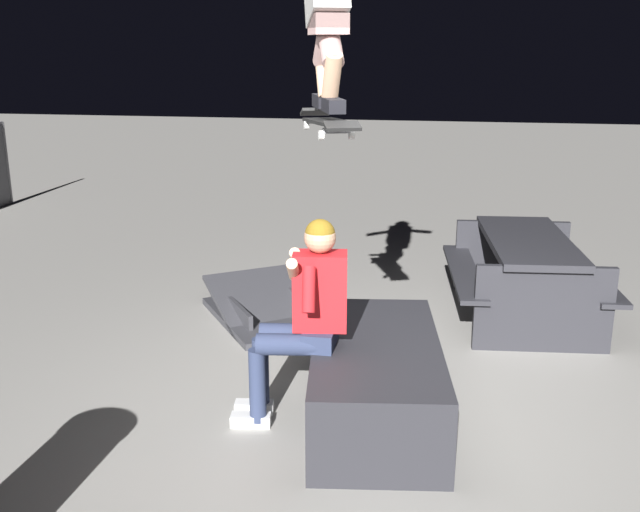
# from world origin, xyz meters

# --- Properties ---
(ground_plane) EXTENTS (40.00, 40.00, 0.00)m
(ground_plane) POSITION_xyz_m (0.00, 0.00, 0.00)
(ground_plane) COLOR gray
(ledge_box_main) EXTENTS (1.80, 1.05, 0.54)m
(ledge_box_main) POSITION_xyz_m (0.09, 0.05, 0.27)
(ledge_box_main) COLOR #28282D
(ledge_box_main) RESTS_ON ground
(person_sitting_on_ledge) EXTENTS (0.60, 0.78, 1.37)m
(person_sitting_on_ledge) POSITION_xyz_m (-0.04, 0.51, 0.77)
(person_sitting_on_ledge) COLOR #2D3856
(person_sitting_on_ledge) RESTS_ON ground
(skateboard) EXTENTS (1.03, 0.53, 0.13)m
(skateboard) POSITION_xyz_m (0.15, 0.38, 1.95)
(skateboard) COLOR black
(skater_airborne) EXTENTS (0.63, 0.86, 1.12)m
(skater_airborne) POSITION_xyz_m (0.20, 0.40, 2.63)
(skater_airborne) COLOR black
(kicker_ramp) EXTENTS (1.54, 1.44, 0.39)m
(kicker_ramp) POSITION_xyz_m (1.77, 1.19, 0.06)
(kicker_ramp) COLOR #38383D
(kicker_ramp) RESTS_ON ground
(picnic_table_back) EXTENTS (1.82, 1.50, 0.75)m
(picnic_table_back) POSITION_xyz_m (2.19, -1.09, 0.50)
(picnic_table_back) COLOR #28282D
(picnic_table_back) RESTS_ON ground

